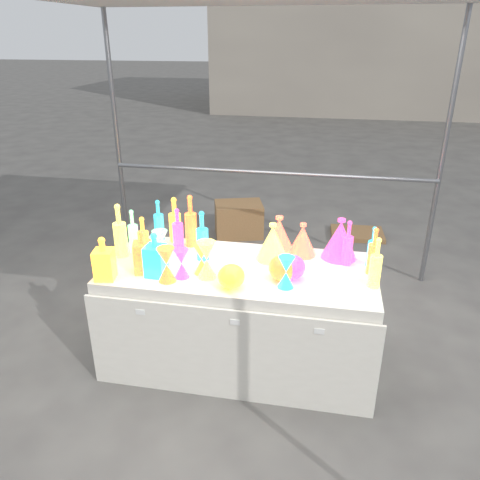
% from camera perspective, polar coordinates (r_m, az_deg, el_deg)
% --- Properties ---
extents(ground, '(80.00, 80.00, 0.00)m').
position_cam_1_polar(ground, '(3.54, 0.00, -14.21)').
color(ground, slate).
rests_on(ground, ground).
extents(display_table, '(1.84, 0.83, 0.75)m').
position_cam_1_polar(display_table, '(3.32, -0.03, -9.21)').
color(display_table, white).
rests_on(display_table, ground).
extents(background_building, '(14.00, 6.00, 6.00)m').
position_cam_1_polar(background_building, '(17.12, 24.85, 24.57)').
color(background_building, '#B2A694').
rests_on(background_building, ground).
extents(cardboard_box_closed, '(0.63, 0.53, 0.39)m').
position_cam_1_polar(cardboard_box_closed, '(5.48, -0.15, 2.54)').
color(cardboard_box_closed, olive).
rests_on(cardboard_box_closed, ground).
extents(cardboard_box_flat, '(0.62, 0.46, 0.05)m').
position_cam_1_polar(cardboard_box_flat, '(5.69, 14.09, 0.76)').
color(cardboard_box_flat, olive).
rests_on(cardboard_box_flat, ground).
extents(bottle_0, '(0.12, 0.12, 0.35)m').
position_cam_1_polar(bottle_0, '(3.50, -7.95, 2.49)').
color(bottle_0, red).
rests_on(bottle_0, display_table).
extents(bottle_1, '(0.09, 0.09, 0.31)m').
position_cam_1_polar(bottle_1, '(3.55, -9.89, 2.43)').
color(bottle_1, '#1F8919').
rests_on(bottle_1, display_table).
extents(bottle_2, '(0.10, 0.10, 0.39)m').
position_cam_1_polar(bottle_2, '(3.40, -6.03, 2.35)').
color(bottle_2, '#FFA11A').
rests_on(bottle_2, display_table).
extents(bottle_3, '(0.10, 0.10, 0.31)m').
position_cam_1_polar(bottle_3, '(3.38, -7.60, 1.40)').
color(bottle_3, '#1B5B9F').
rests_on(bottle_3, display_table).
extents(bottle_4, '(0.10, 0.10, 0.38)m').
position_cam_1_polar(bottle_4, '(3.33, -14.45, 1.16)').
color(bottle_4, teal).
rests_on(bottle_4, display_table).
extents(bottle_5, '(0.07, 0.07, 0.32)m').
position_cam_1_polar(bottle_5, '(3.38, -12.91, 1.06)').
color(bottle_5, '#DA2BA1').
rests_on(bottle_5, display_table).
extents(bottle_6, '(0.08, 0.08, 0.30)m').
position_cam_1_polar(bottle_6, '(3.29, -11.71, 0.36)').
color(bottle_6, red).
rests_on(bottle_6, display_table).
extents(bottle_7, '(0.11, 0.11, 0.35)m').
position_cam_1_polar(bottle_7, '(3.18, -4.62, 0.54)').
color(bottle_7, '#1F8919').
rests_on(bottle_7, display_table).
extents(decanter_0, '(0.14, 0.14, 0.29)m').
position_cam_1_polar(decanter_0, '(3.05, -16.28, -2.14)').
color(decanter_0, red).
rests_on(decanter_0, display_table).
extents(decanter_1, '(0.16, 0.16, 0.29)m').
position_cam_1_polar(decanter_1, '(3.08, -11.71, -1.33)').
color(decanter_1, '#FFA11A').
rests_on(decanter_1, display_table).
extents(decanter_2, '(0.13, 0.13, 0.29)m').
position_cam_1_polar(decanter_2, '(3.02, -10.31, -1.75)').
color(decanter_2, '#1F8919').
rests_on(decanter_2, display_table).
extents(hourglass_0, '(0.12, 0.12, 0.23)m').
position_cam_1_polar(hourglass_0, '(2.96, -8.95, -2.99)').
color(hourglass_0, '#FFA11A').
rests_on(hourglass_0, display_table).
extents(hourglass_1, '(0.10, 0.10, 0.19)m').
position_cam_1_polar(hourglass_1, '(2.99, -7.13, -2.87)').
color(hourglass_1, '#1B5B9F').
rests_on(hourglass_1, display_table).
extents(hourglass_2, '(0.13, 0.13, 0.24)m').
position_cam_1_polar(hourglass_2, '(2.97, -4.09, -2.41)').
color(hourglass_2, teal).
rests_on(hourglass_2, display_table).
extents(hourglass_3, '(0.14, 0.14, 0.22)m').
position_cam_1_polar(hourglass_3, '(3.24, -9.67, -0.66)').
color(hourglass_3, '#DA2BA1').
rests_on(hourglass_3, display_table).
extents(hourglass_4, '(0.12, 0.12, 0.20)m').
position_cam_1_polar(hourglass_4, '(3.03, -4.72, -2.35)').
color(hourglass_4, red).
rests_on(hourglass_4, display_table).
extents(hourglass_5, '(0.10, 0.10, 0.21)m').
position_cam_1_polar(hourglass_5, '(2.87, 5.63, -3.92)').
color(hourglass_5, '#1F8919').
rests_on(hourglass_5, display_table).
extents(globe_0, '(0.17, 0.17, 0.13)m').
position_cam_1_polar(globe_0, '(2.87, -1.06, -4.59)').
color(globe_0, red).
rests_on(globe_0, display_table).
extents(globe_2, '(0.24, 0.24, 0.15)m').
position_cam_1_polar(globe_2, '(2.96, 5.26, -3.56)').
color(globe_2, '#FFA11A').
rests_on(globe_2, display_table).
extents(globe_3, '(0.21, 0.21, 0.14)m').
position_cam_1_polar(globe_3, '(2.98, 6.28, -3.47)').
color(globe_3, '#1B5B9F').
rests_on(globe_3, display_table).
extents(lampshade_0, '(0.28, 0.28, 0.28)m').
position_cam_1_polar(lampshade_0, '(3.30, 4.75, 0.64)').
color(lampshade_0, gold).
rests_on(lampshade_0, display_table).
extents(lampshade_1, '(0.26, 0.26, 0.24)m').
position_cam_1_polar(lampshade_1, '(3.30, 7.63, 0.11)').
color(lampshade_1, gold).
rests_on(lampshade_1, display_table).
extents(lampshade_2, '(0.28, 0.28, 0.29)m').
position_cam_1_polar(lampshade_2, '(3.29, 12.10, 0.19)').
color(lampshade_2, '#1B5B9F').
rests_on(lampshade_2, display_table).
extents(lampshade_3, '(0.22, 0.22, 0.26)m').
position_cam_1_polar(lampshade_3, '(3.21, 3.98, -0.16)').
color(lampshade_3, teal).
rests_on(lampshade_3, display_table).
extents(bottle_8, '(0.08, 0.08, 0.29)m').
position_cam_1_polar(bottle_8, '(3.21, 15.85, -0.82)').
color(bottle_8, '#1F8919').
rests_on(bottle_8, display_table).
extents(bottle_9, '(0.09, 0.09, 0.32)m').
position_cam_1_polar(bottle_9, '(3.11, 16.00, -1.29)').
color(bottle_9, '#FFA11A').
rests_on(bottle_9, display_table).
extents(bottle_10, '(0.08, 0.08, 0.32)m').
position_cam_1_polar(bottle_10, '(3.19, 13.01, -0.33)').
color(bottle_10, '#1B5B9F').
rests_on(bottle_10, display_table).
extents(bottle_11, '(0.10, 0.10, 0.33)m').
position_cam_1_polar(bottle_11, '(2.95, 16.25, -2.65)').
color(bottle_11, teal).
rests_on(bottle_11, display_table).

